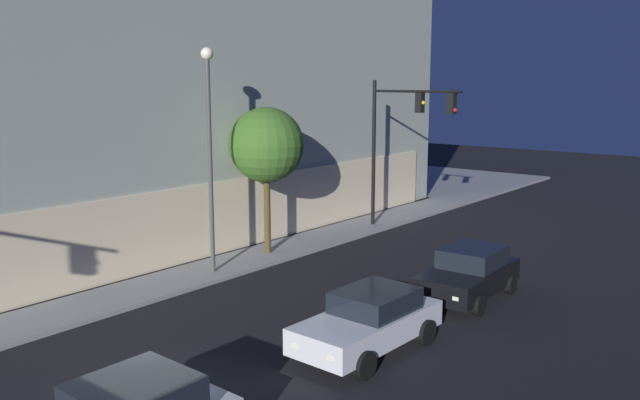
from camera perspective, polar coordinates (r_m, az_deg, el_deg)
The scene contains 6 objects.
modern_building at distance 36.38m, azimuth -19.17°, elevation 14.58°, with size 30.48×22.48×20.52m.
traffic_light_far_corner at distance 30.83m, azimuth 7.19°, elevation 6.38°, with size 0.56×4.79×6.97m.
street_lamp_sidewalk at distance 23.84m, azimuth -9.54°, elevation 5.65°, with size 0.44×0.44×8.06m.
sidewalk_tree at distance 26.40m, azimuth -4.66°, elevation 4.72°, with size 3.01×3.01×5.91m.
car_white at distance 17.70m, azimuth 4.28°, elevation -10.34°, with size 4.51×2.23×1.61m.
car_black at distance 22.32m, azimuth 12.74°, elevation -6.19°, with size 4.39×2.29×1.65m.
Camera 1 is at (-8.18, -11.29, 7.01)m, focal length 37.04 mm.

